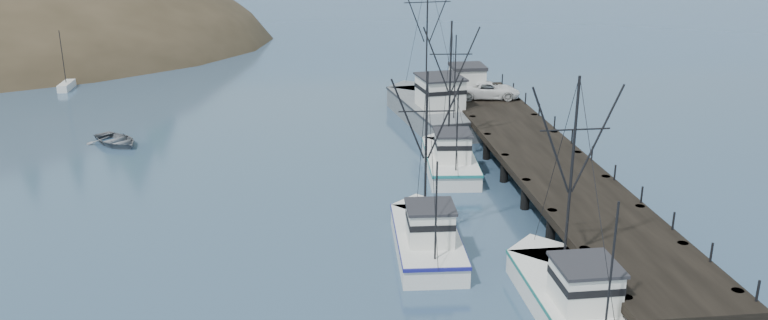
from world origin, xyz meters
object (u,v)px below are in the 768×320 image
at_px(work_vessel, 431,108).
at_px(trawler_near, 570,295).
at_px(pickup_truck, 489,90).
at_px(trawler_far, 450,159).
at_px(pier_shed, 467,80).
at_px(motorboat, 117,144).
at_px(pier, 541,157).
at_px(trawler_mid, 426,237).

bearing_deg(work_vessel, trawler_near, -88.72).
bearing_deg(pickup_truck, trawler_far, 162.55).
height_order(pier_shed, motorboat, pier_shed).
xyz_separation_m(trawler_near, motorboat, (-27.26, 29.58, -0.82)).
xyz_separation_m(pickup_truck, motorboat, (-31.68, -3.72, -2.76)).
relative_size(pier, pier_shed, 13.75).
bearing_deg(work_vessel, trawler_far, -94.08).
bearing_deg(motorboat, pier, -61.56).
relative_size(trawler_near, pickup_truck, 2.12).
height_order(pickup_truck, motorboat, pickup_truck).
relative_size(trawler_mid, pickup_truck, 1.90).
bearing_deg(trawler_mid, trawler_near, -52.27).
xyz_separation_m(work_vessel, pier_shed, (3.45, 1.22, 2.19)).
xyz_separation_m(pier, pickup_truck, (0.21, 15.75, 1.06)).
xyz_separation_m(work_vessel, motorboat, (-26.51, -3.87, -1.23)).
bearing_deg(pier_shed, pier, -84.99).
distance_m(pier, trawler_far, 6.66).
xyz_separation_m(work_vessel, pickup_truck, (5.17, -0.15, 1.53)).
height_order(trawler_mid, motorboat, trawler_mid).
relative_size(work_vessel, pickup_truck, 3.01).
relative_size(pier, trawler_near, 3.82).
height_order(work_vessel, motorboat, work_vessel).
relative_size(trawler_near, work_vessel, 0.70).
bearing_deg(motorboat, pickup_truck, -33.94).
height_order(trawler_mid, pier_shed, trawler_mid).
relative_size(trawler_mid, trawler_far, 0.94).
bearing_deg(work_vessel, pickup_truck, -1.71).
height_order(trawler_near, pickup_truck, trawler_near).
distance_m(trawler_far, pickup_truck, 14.25).
distance_m(pier_shed, pickup_truck, 2.29).
bearing_deg(pier_shed, trawler_far, -107.22).
relative_size(pier, work_vessel, 2.69).
bearing_deg(pier, pier_shed, 95.01).
height_order(trawler_near, trawler_mid, trawler_near).
bearing_deg(work_vessel, pier, -72.70).
xyz_separation_m(pier, motorboat, (-31.47, 12.04, -1.69)).
xyz_separation_m(trawler_mid, pier_shed, (8.34, 27.38, 2.60)).
distance_m(work_vessel, pickup_truck, 5.39).
distance_m(trawler_near, pier_shed, 34.87).
height_order(trawler_mid, trawler_far, trawler_far).
distance_m(trawler_near, motorboat, 40.23).
relative_size(pickup_truck, motorboat, 1.10).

